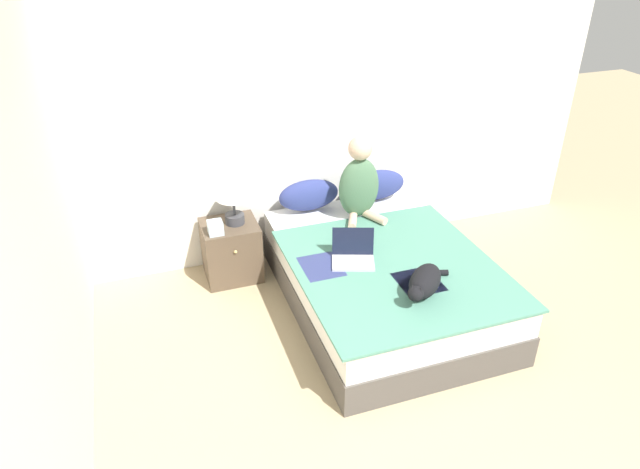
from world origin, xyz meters
The scene contains 11 objects.
wall_back centered at (0.00, 3.49, 1.27)m, with size 5.28×0.05×2.55m.
wall_side centered at (-2.17, 1.73, 1.27)m, with size 0.05×4.47×2.55m.
bed centered at (0.11, 2.38, 0.24)m, with size 1.50×2.07×0.50m.
pillow_near centered at (-0.22, 3.29, 0.64)m, with size 0.55×0.21×0.28m.
pillow_far centered at (0.44, 3.29, 0.64)m, with size 0.55×0.21×0.28m.
person_sitting centered at (0.15, 3.03, 0.81)m, with size 0.37×0.36×0.73m.
cat_tabby centered at (0.14, 1.80, 0.60)m, with size 0.48×0.42×0.20m.
laptop_open centered at (-0.17, 2.37, 0.55)m, with size 0.39×0.36×0.23m.
nightstand centered at (-0.96, 3.21, 0.26)m, with size 0.47×0.44×0.52m.
table_lamp centered at (-0.90, 3.21, 0.84)m, with size 0.28×0.28×0.47m.
tissue_box centered at (-1.09, 3.09, 0.58)m, with size 0.12×0.12×0.14m.
Camera 1 is at (-1.61, -1.04, 2.85)m, focal length 32.00 mm.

